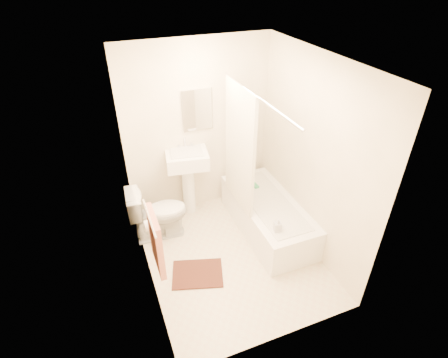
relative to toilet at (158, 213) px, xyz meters
name	(u,v)px	position (x,y,z in m)	size (l,w,h in m)	color
floor	(231,255)	(0.74, -0.71, -0.37)	(2.40, 2.40, 0.00)	beige
ceiling	(234,61)	(0.74, -0.71, 2.03)	(2.40, 2.40, 0.00)	white
wall_back	(198,130)	(0.74, 0.49, 0.83)	(2.00, 0.02, 2.40)	beige
wall_left	(139,195)	(-0.26, -0.71, 0.83)	(0.02, 2.40, 2.40)	beige
wall_right	(312,158)	(1.74, -0.71, 0.83)	(0.02, 2.40, 2.40)	beige
mirror	(198,110)	(0.74, 0.47, 1.13)	(0.40, 0.03, 0.55)	white
curtain_rod	(258,97)	(1.04, -0.61, 1.63)	(0.03, 0.03, 1.70)	silver
shower_curtain	(239,148)	(1.04, -0.21, 0.85)	(0.04, 0.80, 1.55)	silver
towel_bar	(149,217)	(-0.22, -0.96, 0.73)	(0.02, 0.02, 0.60)	silver
towel	(156,241)	(-0.19, -0.96, 0.41)	(0.06, 0.45, 0.66)	#CC7266
toilet_paper	(150,225)	(-0.19, -0.59, 0.33)	(0.12, 0.12, 0.11)	white
toilet	(158,213)	(0.00, 0.00, 0.00)	(0.42, 0.75, 0.74)	white
sink	(188,180)	(0.52, 0.35, 0.17)	(0.55, 0.44, 1.08)	white
bathtub	(267,215)	(1.38, -0.41, -0.14)	(0.70, 1.61, 0.45)	white
bath_mat	(198,274)	(0.25, -0.85, -0.36)	(0.59, 0.44, 0.02)	#532E1C
soap_bottle	(278,225)	(1.22, -0.95, 0.17)	(0.08, 0.08, 0.18)	white
scrub_brush	(254,184)	(1.37, 0.01, 0.10)	(0.06, 0.20, 0.04)	#38A665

